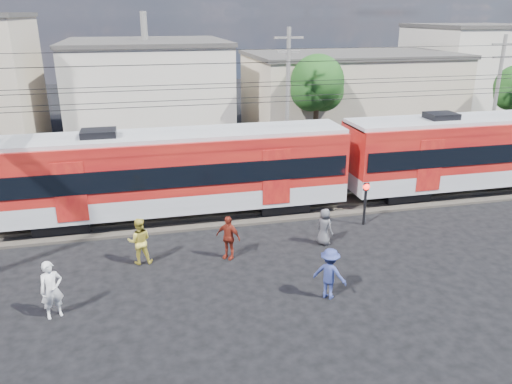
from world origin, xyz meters
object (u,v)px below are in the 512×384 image
(commuter_train, at_px, (179,170))
(crossing_signal, at_px, (366,196))
(pedestrian_a, at_px, (52,290))
(car_silver, at_px, (496,153))
(pedestrian_c, at_px, (330,274))

(commuter_train, xyz_separation_m, crossing_signal, (8.13, -2.78, -0.99))
(pedestrian_a, height_order, crossing_signal, crossing_signal)
(pedestrian_a, height_order, car_silver, pedestrian_a)
(car_silver, xyz_separation_m, crossing_signal, (-12.70, -7.28, 0.76))
(car_silver, bearing_deg, pedestrian_a, 128.09)
(commuter_train, bearing_deg, car_silver, 12.19)
(commuter_train, distance_m, pedestrian_c, 9.46)
(commuter_train, height_order, crossing_signal, commuter_train)
(commuter_train, height_order, pedestrian_c, commuter_train)
(car_silver, relative_size, crossing_signal, 1.87)
(pedestrian_a, relative_size, pedestrian_c, 1.06)
(car_silver, distance_m, crossing_signal, 14.66)
(pedestrian_a, bearing_deg, commuter_train, 34.88)
(pedestrian_a, bearing_deg, pedestrian_c, -28.21)
(commuter_train, distance_m, crossing_signal, 8.65)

